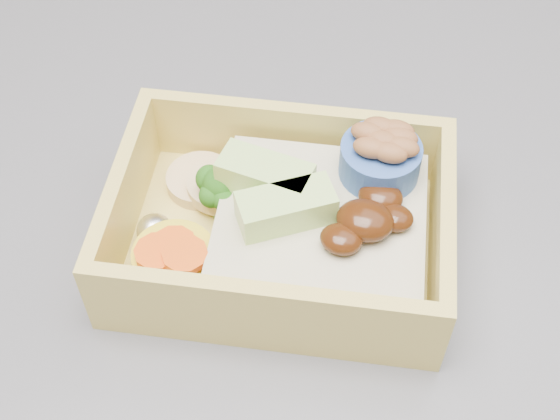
% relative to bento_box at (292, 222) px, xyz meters
% --- Properties ---
extents(bento_box, '(0.19, 0.15, 0.06)m').
position_rel_bento_box_xyz_m(bento_box, '(0.00, 0.00, 0.00)').
color(bento_box, '#D7BF58').
rests_on(bento_box, island).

